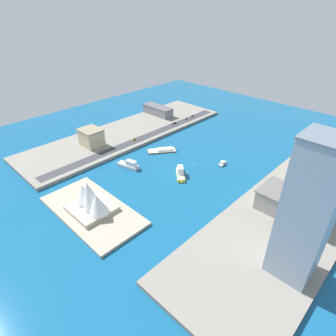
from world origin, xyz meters
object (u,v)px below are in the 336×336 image
object	(u,v)px
yacht_sleek_gray	(222,163)
ferry_yellow_fast	(180,173)
warehouse_low_gray	(158,110)
barge_flat_brown	(163,150)
opera_landmark	(91,200)
suv_black	(175,123)
ferry_white_commuter	(129,165)
traffic_light_waterfront	(142,138)
taxi_yellow_cab	(134,139)
tower_tall_glass	(307,213)
sedan_silver	(186,119)
pickup_red	(192,116)
office_block_beige	(91,137)
apartment_midrise_tan	(333,163)
carpark_squat_concrete	(291,204)

from	to	relation	value
yacht_sleek_gray	ferry_yellow_fast	world-z (taller)	ferry_yellow_fast
yacht_sleek_gray	warehouse_low_gray	world-z (taller)	warehouse_low_gray
barge_flat_brown	opera_landmark	size ratio (longest dim) A/B	0.87
suv_black	opera_landmark	distance (m)	168.45
ferry_white_commuter	traffic_light_waterfront	world-z (taller)	traffic_light_waterfront
taxi_yellow_cab	yacht_sleek_gray	bearing A→B (deg)	-163.80
barge_flat_brown	ferry_white_commuter	xyz separation A→B (m)	(-0.50, 43.09, 1.63)
tower_tall_glass	warehouse_low_gray	world-z (taller)	tower_tall_glass
ferry_white_commuter	sedan_silver	distance (m)	123.20
barge_flat_brown	warehouse_low_gray	size ratio (longest dim) A/B	0.68
sedan_silver	traffic_light_waterfront	distance (m)	78.96
ferry_white_commuter	tower_tall_glass	world-z (taller)	tower_tall_glass
pickup_red	opera_landmark	size ratio (longest dim) A/B	0.13
ferry_yellow_fast	sedan_silver	distance (m)	123.76
ferry_white_commuter	pickup_red	xyz separation A→B (m)	(35.33, -130.27, 1.17)
taxi_yellow_cab	office_block_beige	bearing A→B (deg)	59.35
ferry_yellow_fast	pickup_red	distance (m)	133.48
barge_flat_brown	apartment_midrise_tan	distance (m)	146.84
tower_tall_glass	taxi_yellow_cab	distance (m)	195.63
taxi_yellow_cab	pickup_red	distance (m)	94.72
ferry_yellow_fast	traffic_light_waterfront	bearing A→B (deg)	-14.46
taxi_yellow_cab	pickup_red	xyz separation A→B (m)	(-0.24, -94.72, -0.02)
tower_tall_glass	office_block_beige	bearing A→B (deg)	-2.82
ferry_yellow_fast	office_block_beige	world-z (taller)	office_block_beige
office_block_beige	taxi_yellow_cab	distance (m)	42.76
barge_flat_brown	suv_black	xyz separation A→B (m)	(35.45, -55.27, 2.74)
ferry_white_commuter	office_block_beige	xyz separation A→B (m)	(57.03, 0.65, 8.77)
yacht_sleek_gray	taxi_yellow_cab	distance (m)	96.45
barge_flat_brown	ferry_white_commuter	world-z (taller)	ferry_white_commuter
tower_tall_glass	sedan_silver	bearing A→B (deg)	-34.72
ferry_yellow_fast	sedan_silver	world-z (taller)	ferry_yellow_fast
apartment_midrise_tan	sedan_silver	distance (m)	174.14
office_block_beige	traffic_light_waterfront	bearing A→B (deg)	-126.71
barge_flat_brown	tower_tall_glass	xyz separation A→B (m)	(-151.02, 53.96, 41.37)
barge_flat_brown	sedan_silver	distance (m)	82.69
office_block_beige	yacht_sleek_gray	bearing A→B (deg)	-151.04
office_block_beige	opera_landmark	size ratio (longest dim) A/B	0.68
sedan_silver	yacht_sleek_gray	bearing A→B (deg)	149.01
office_block_beige	traffic_light_waterfront	xyz separation A→B (m)	(-29.97, -40.19, -4.18)
ferry_yellow_fast	tower_tall_glass	xyz separation A→B (m)	(-108.26, 32.54, 39.63)
apartment_midrise_tan	opera_landmark	world-z (taller)	apartment_midrise_tan
tower_tall_glass	office_block_beige	distance (m)	210.09
tower_tall_glass	opera_landmark	xyz separation A→B (m)	(121.01, 45.82, -31.55)
warehouse_low_gray	sedan_silver	distance (m)	38.96
sedan_silver	tower_tall_glass	bearing A→B (deg)	145.28
warehouse_low_gray	pickup_red	bearing A→B (deg)	-147.21
carpark_squat_concrete	opera_landmark	bearing A→B (deg)	42.44
taxi_yellow_cab	barge_flat_brown	bearing A→B (deg)	-167.88
ferry_yellow_fast	opera_landmark	xyz separation A→B (m)	(12.75, 78.36, 8.08)
ferry_yellow_fast	pickup_red	size ratio (longest dim) A/B	4.46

